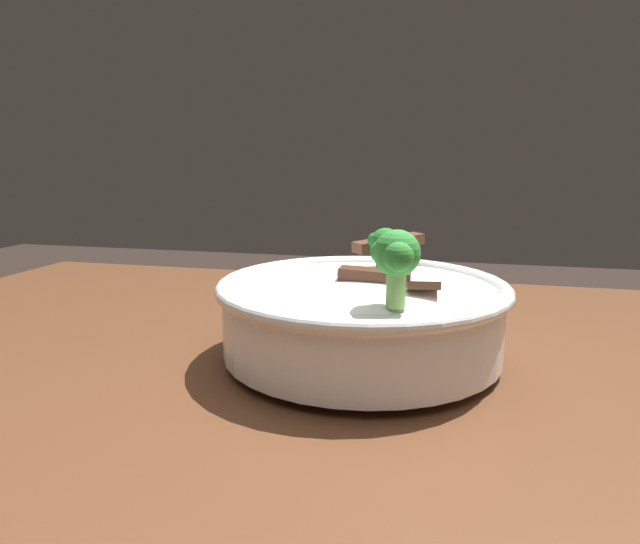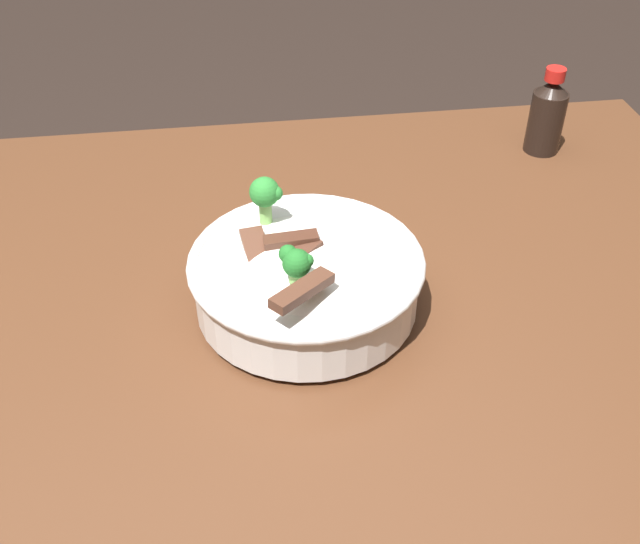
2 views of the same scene
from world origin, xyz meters
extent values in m
cube|color=#56331E|center=(0.00, 0.00, 0.78)|extent=(1.39, 0.82, 0.05)
cube|color=#56331E|center=(0.61, -0.33, 0.38)|extent=(0.08, 0.08, 0.75)
cylinder|color=white|center=(0.09, -0.05, 0.80)|extent=(0.11, 0.11, 0.01)
cylinder|color=white|center=(0.09, -0.05, 0.84)|extent=(0.25, 0.25, 0.06)
torus|color=white|center=(0.09, -0.05, 0.87)|extent=(0.26, 0.26, 0.01)
ellipsoid|color=white|center=(0.09, -0.05, 0.85)|extent=(0.23, 0.23, 0.06)
cube|color=#4C2B1E|center=(0.09, -0.05, 0.88)|extent=(0.05, 0.04, 0.02)
cube|color=#4C2B1E|center=(0.08, -0.03, 0.88)|extent=(0.06, 0.02, 0.01)
cube|color=#563323|center=(0.04, -0.03, 0.88)|extent=(0.03, 0.06, 0.02)
cube|color=#563323|center=(0.08, -0.14, 0.90)|extent=(0.07, 0.07, 0.02)
cylinder|color=#7AB256|center=(0.08, -0.10, 0.88)|extent=(0.02, 0.02, 0.02)
sphere|color=#237028|center=(0.08, -0.10, 0.90)|extent=(0.03, 0.03, 0.03)
sphere|color=#237028|center=(0.09, -0.10, 0.90)|extent=(0.01, 0.01, 0.01)
sphere|color=#237028|center=(0.07, -0.09, 0.91)|extent=(0.02, 0.02, 0.02)
cylinder|color=#7AB256|center=(0.05, 0.02, 0.89)|extent=(0.01, 0.01, 0.03)
sphere|color=#2D8433|center=(0.05, 0.02, 0.91)|extent=(0.03, 0.03, 0.03)
sphere|color=#2D8433|center=(0.06, 0.02, 0.91)|extent=(0.02, 0.02, 0.02)
sphere|color=#2D8433|center=(0.05, 0.03, 0.91)|extent=(0.02, 0.02, 0.02)
camera|label=1|loc=(0.01, 0.42, 0.98)|focal=30.48mm
camera|label=2|loc=(0.02, -0.70, 1.37)|focal=42.23mm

